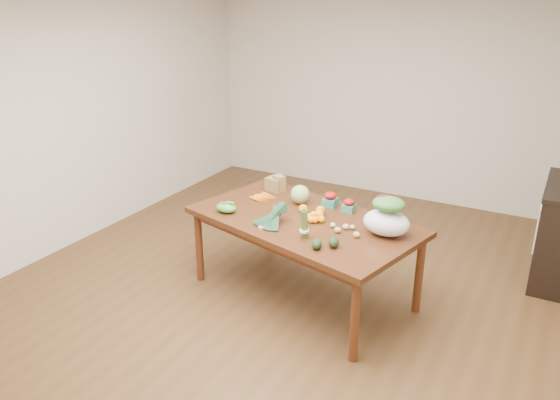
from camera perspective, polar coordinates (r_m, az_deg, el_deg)
The scene contains 24 objects.
floor at distance 5.05m, azimuth -0.03°, elevation -9.82°, with size 6.00×6.00×0.00m, color #53361C.
room_walls at distance 4.51m, azimuth -0.04°, elevation 5.03°, with size 5.02×6.02×2.70m.
dining_table at distance 4.88m, azimuth 2.46°, elevation -6.00°, with size 1.95×1.08×0.75m, color #4B2311.
dish_towel at distance 5.59m, azimuth 25.33°, elevation -2.52°, with size 0.02×0.28×0.45m, color white.
paper_bag at distance 5.34m, azimuth -0.54°, elevation 1.80°, with size 0.22×0.18×0.16m, color olive, non-canonical shape.
cabbage at distance 5.02m, azimuth 2.11°, elevation 0.59°, with size 0.17×0.17×0.17m, color #9CBE6D.
strawberry_basket_a at distance 4.98m, azimuth 5.25°, elevation -0.08°, with size 0.12×0.12×0.11m, color red, non-canonical shape.
strawberry_basket_b at distance 4.89m, azimuth 7.19°, elevation -0.69°, with size 0.10×0.10×0.09m, color red, non-canonical shape.
orange_a at distance 4.82m, azimuth 2.43°, elevation -0.93°, with size 0.08×0.08×0.08m, color orange.
orange_b at distance 4.79m, azimuth 4.24°, elevation -1.10°, with size 0.09×0.09×0.09m, color orange.
orange_c at distance 4.68m, azimuth 4.07°, elevation -1.58°, with size 0.09×0.09×0.09m, color #F9A60F.
mandarin_cluster at distance 4.65m, azimuth 3.51°, elevation -1.71°, with size 0.18×0.18×0.09m, color #F8A50F, non-canonical shape.
carrots at distance 5.14m, azimuth -1.65°, elevation 0.22°, with size 0.22×0.22×0.03m, color orange, non-canonical shape.
snap_pea_bag at distance 4.86m, azimuth -5.63°, elevation -0.80°, with size 0.19×0.14×0.08m, color #51A437.
kale_bunch at distance 4.55m, azimuth -1.11°, elevation -1.76°, with size 0.32×0.40×0.16m, color black, non-canonical shape.
asparagus_bundle at distance 4.31m, azimuth 2.57°, elevation -2.48°, with size 0.08×0.08×0.25m, color #5E833C, non-canonical shape.
potato_a at distance 4.56m, azimuth 5.55°, elevation -2.63°, with size 0.05×0.04×0.04m, color #D9C87D.
potato_b at distance 4.46m, azimuth 6.05°, elevation -3.14°, with size 0.06×0.05×0.05m, color tan.
potato_c at distance 4.54m, azimuth 7.59°, elevation -2.83°, with size 0.05×0.04×0.04m, color tan.
potato_d at distance 4.53m, azimuth 6.89°, elevation -2.79°, with size 0.06×0.05×0.05m, color tan.
potato_e at distance 4.40m, azimuth 8.01°, elevation -3.61°, with size 0.06×0.05×0.05m, color tan.
avocado_a at distance 4.18m, azimuth 3.87°, elevation -4.60°, with size 0.08×0.12×0.08m, color black.
avocado_b at distance 4.22m, azimuth 5.62°, elevation -4.40°, with size 0.08×0.12×0.08m, color black.
salad_bag at distance 4.44m, azimuth 11.08°, elevation -1.84°, with size 0.38×0.29×0.29m, color white, non-canonical shape.
Camera 1 is at (2.08, -3.79, 2.62)m, focal length 35.00 mm.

